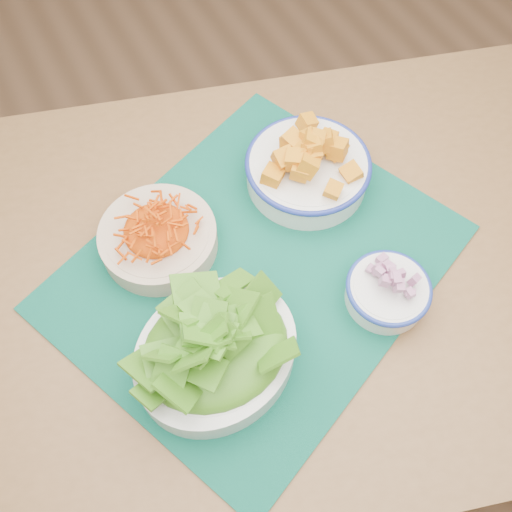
{
  "coord_description": "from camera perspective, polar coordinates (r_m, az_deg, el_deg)",
  "views": [
    {
      "loc": [
        -0.21,
        -0.58,
        1.5
      ],
      "look_at": [
        -0.02,
        -0.22,
        0.78
      ],
      "focal_mm": 40.0,
      "sensor_mm": 36.0,
      "label": 1
    }
  ],
  "objects": [
    {
      "name": "carrot_bowl",
      "position": [
        0.86,
        -9.84,
        2.17
      ],
      "size": [
        0.19,
        0.19,
        0.07
      ],
      "rotation": [
        0.0,
        0.0,
        0.07
      ],
      "color": "#CBB297",
      "rests_on": "placemat"
    },
    {
      "name": "ground",
      "position": [
        1.63,
        -2.9,
        -7.51
      ],
      "size": [
        4.0,
        4.0,
        0.0
      ],
      "primitive_type": "plane",
      "color": "#A3734E",
      "rests_on": "ground"
    },
    {
      "name": "lettuce_bowl",
      "position": [
        0.75,
        -4.11,
        -9.16
      ],
      "size": [
        0.27,
        0.25,
        0.11
      ],
      "rotation": [
        0.0,
        0.0,
        0.27
      ],
      "color": "silver",
      "rests_on": "placemat"
    },
    {
      "name": "placemat",
      "position": [
        0.86,
        0.0,
        -1.06
      ],
      "size": [
        0.68,
        0.63,
        0.0
      ],
      "primitive_type": "cube",
      "rotation": [
        0.0,
        0.0,
        0.4
      ],
      "color": "#03362A",
      "rests_on": "table"
    },
    {
      "name": "table",
      "position": [
        0.96,
        3.74,
        -3.34
      ],
      "size": [
        1.32,
        1.06,
        0.75
      ],
      "rotation": [
        0.0,
        0.0,
        -0.29
      ],
      "color": "brown",
      "rests_on": "ground"
    },
    {
      "name": "squash_bowl",
      "position": [
        0.91,
        5.25,
        9.16
      ],
      "size": [
        0.23,
        0.23,
        0.09
      ],
      "rotation": [
        0.0,
        0.0,
        -0.2
      ],
      "color": "silver",
      "rests_on": "placemat"
    },
    {
      "name": "onion_bowl",
      "position": [
        0.83,
        13.07,
        -3.31
      ],
      "size": [
        0.14,
        0.14,
        0.06
      ],
      "rotation": [
        0.0,
        0.0,
        0.21
      ],
      "color": "silver",
      "rests_on": "placemat"
    }
  ]
}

